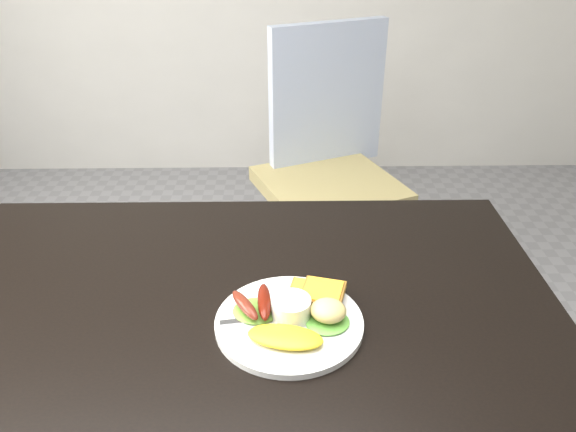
{
  "coord_description": "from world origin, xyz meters",
  "views": [
    {
      "loc": [
        0.08,
        -0.82,
        1.4
      ],
      "look_at": [
        0.1,
        0.06,
        0.9
      ],
      "focal_mm": 35.0,
      "sensor_mm": 36.0,
      "label": 1
    }
  ],
  "objects_px": {
    "dining_table": "(236,313)",
    "person": "(131,225)",
    "plate": "(289,323)",
    "dining_chair": "(329,187)"
  },
  "relations": [
    {
      "from": "dining_chair",
      "to": "plate",
      "type": "bearing_deg",
      "value": -121.24
    },
    {
      "from": "dining_table",
      "to": "person",
      "type": "height_order",
      "value": "person"
    },
    {
      "from": "dining_table",
      "to": "person",
      "type": "bearing_deg",
      "value": 124.2
    },
    {
      "from": "dining_chair",
      "to": "person",
      "type": "height_order",
      "value": "person"
    },
    {
      "from": "dining_table",
      "to": "plate",
      "type": "height_order",
      "value": "plate"
    },
    {
      "from": "dining_table",
      "to": "dining_chair",
      "type": "distance_m",
      "value": 1.14
    },
    {
      "from": "dining_table",
      "to": "dining_chair",
      "type": "bearing_deg",
      "value": 75.91
    },
    {
      "from": "person",
      "to": "plate",
      "type": "height_order",
      "value": "person"
    },
    {
      "from": "dining_table",
      "to": "plate",
      "type": "relative_size",
      "value": 4.64
    },
    {
      "from": "dining_chair",
      "to": "plate",
      "type": "relative_size",
      "value": 1.82
    }
  ]
}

